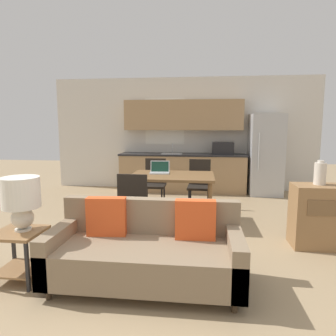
% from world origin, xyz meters
% --- Properties ---
extents(ground_plane, '(20.00, 20.00, 0.00)m').
position_xyz_m(ground_plane, '(0.00, 0.00, 0.00)').
color(ground_plane, '#9E8460').
extents(wall_back, '(6.40, 0.07, 2.70)m').
position_xyz_m(wall_back, '(-0.01, 4.63, 1.35)').
color(wall_back, silver).
rests_on(wall_back, ground_plane).
extents(kitchen_counter, '(2.96, 0.65, 2.15)m').
position_xyz_m(kitchen_counter, '(0.02, 4.33, 0.84)').
color(kitchen_counter, tan).
rests_on(kitchen_counter, ground_plane).
extents(refrigerator, '(0.71, 0.77, 1.81)m').
position_xyz_m(refrigerator, '(1.88, 4.21, 0.90)').
color(refrigerator, '#B7BABC').
rests_on(refrigerator, ground_plane).
extents(dining_table, '(1.32, 0.93, 0.77)m').
position_xyz_m(dining_table, '(-0.01, 1.98, 0.70)').
color(dining_table, brown).
rests_on(dining_table, ground_plane).
extents(couch, '(1.85, 0.80, 0.82)m').
position_xyz_m(couch, '(-0.06, 0.05, 0.33)').
color(couch, '#3D2D1E').
rests_on(couch, ground_plane).
extents(side_table, '(0.45, 0.45, 0.51)m').
position_xyz_m(side_table, '(-1.35, -0.05, 0.34)').
color(side_table, olive).
rests_on(side_table, ground_plane).
extents(table_lamp, '(0.37, 0.37, 0.54)m').
position_xyz_m(table_lamp, '(-1.31, -0.02, 0.84)').
color(table_lamp, silver).
rests_on(table_lamp, side_table).
extents(vase, '(0.14, 0.14, 0.31)m').
position_xyz_m(vase, '(1.96, 1.22, 0.95)').
color(vase, beige).
rests_on(vase, credenza).
extents(dining_chair_near_left, '(0.43, 0.43, 0.93)m').
position_xyz_m(dining_chair_near_left, '(-0.43, 1.14, 0.51)').
color(dining_chair_near_left, black).
rests_on(dining_chair_near_left, ground_plane).
extents(dining_chair_far_left, '(0.42, 0.42, 0.93)m').
position_xyz_m(dining_chair_far_left, '(-0.43, 2.83, 0.51)').
color(dining_chair_far_left, black).
rests_on(dining_chair_far_left, ground_plane).
extents(dining_chair_far_right, '(0.44, 0.44, 0.93)m').
position_xyz_m(dining_chair_far_right, '(0.42, 2.77, 0.51)').
color(dining_chair_far_right, black).
rests_on(dining_chair_far_right, ground_plane).
extents(laptop, '(0.34, 0.28, 0.20)m').
position_xyz_m(laptop, '(-0.23, 2.13, 0.82)').
color(laptop, '#B7BABC').
rests_on(laptop, dining_table).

